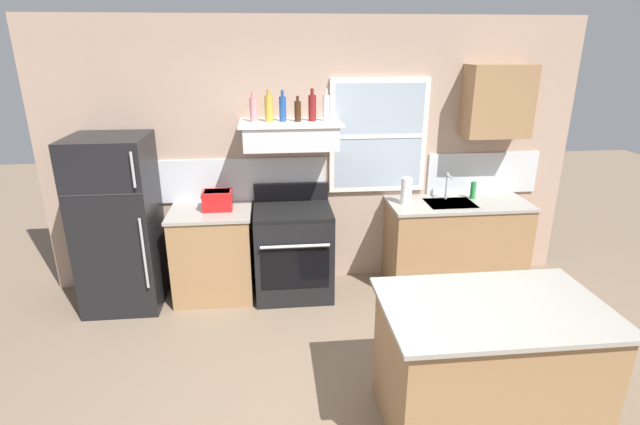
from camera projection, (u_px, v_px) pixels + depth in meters
ground_plane at (346, 422)px, 3.32m from camera, size 16.00×16.00×0.00m
back_wall at (317, 156)px, 4.96m from camera, size 5.40×0.11×2.70m
refrigerator at (118, 224)px, 4.58m from camera, size 0.70×0.72×1.66m
counter_left_of_stove at (213, 253)px, 4.85m from camera, size 0.79×0.63×0.91m
toaster at (218, 200)px, 4.69m from camera, size 0.30×0.20×0.19m
stove_range at (293, 251)px, 4.89m from camera, size 0.76×0.69×1.09m
range_hood_shelf at (291, 135)px, 4.59m from camera, size 0.96×0.52×0.24m
bottle_rose_pink at (253, 110)px, 4.51m from camera, size 0.07×0.07×0.27m
bottle_champagne_gold_foil at (269, 108)px, 4.51m from camera, size 0.08×0.08×0.30m
bottle_blue_liqueur at (283, 108)px, 4.53m from camera, size 0.07×0.07×0.29m
bottle_brown_stout at (298, 111)px, 4.53m from camera, size 0.06×0.06×0.24m
bottle_red_label_wine at (312, 107)px, 4.55m from camera, size 0.07×0.07×0.30m
bottle_clear_tall at (326, 107)px, 4.55m from camera, size 0.06×0.06×0.30m
counter_right_with_sink at (455, 243)px, 5.09m from camera, size 1.43×0.63×0.91m
sink_faucet at (448, 183)px, 4.96m from camera, size 0.03×0.17×0.28m
paper_towel_roll at (406, 191)px, 4.84m from camera, size 0.11×0.11×0.27m
dish_soap_bottle at (473, 190)px, 5.02m from camera, size 0.06×0.06×0.18m
kitchen_island at (487, 366)px, 3.17m from camera, size 1.40×0.90×0.91m
upper_cabinet_right at (498, 101)px, 4.78m from camera, size 0.64×0.32×0.70m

